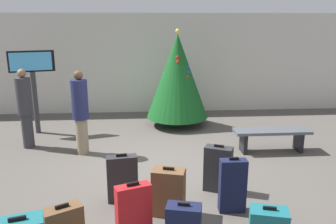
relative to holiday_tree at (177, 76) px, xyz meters
The scene contains 12 objects.
ground_plane 3.16m from the holiday_tree, 101.25° to the right, with size 16.00×16.00×0.00m, color #514C47.
back_wall 1.65m from the holiday_tree, 110.02° to the left, with size 16.00×0.20×2.90m, color beige.
holiday_tree is the anchor object (origin of this frame).
flight_info_kiosk 3.52m from the holiday_tree, behind, with size 1.02×0.36×2.01m.
waiting_bench 2.88m from the holiday_tree, 48.86° to the right, with size 1.59×0.44×0.48m.
traveller_0 3.71m from the holiday_tree, 157.34° to the right, with size 0.45×0.45×1.72m.
traveller_1 2.89m from the holiday_tree, 138.98° to the right, with size 0.38×0.38×1.74m.
suitcase_0 5.21m from the holiday_tree, 101.54° to the right, with size 0.46×0.29×0.84m.
suitcase_1 4.20m from the holiday_tree, 107.43° to the right, with size 0.48×0.24×0.76m.
suitcase_2 3.83m from the holiday_tree, 85.42° to the right, with size 0.48×0.37×0.79m.
suitcase_3 4.50m from the holiday_tree, 97.20° to the right, with size 0.51×0.38×0.72m.
suitcase_6 4.45m from the holiday_tree, 85.09° to the right, with size 0.38×0.18×0.84m.
Camera 1 is at (-0.32, -5.98, 2.70)m, focal length 37.15 mm.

